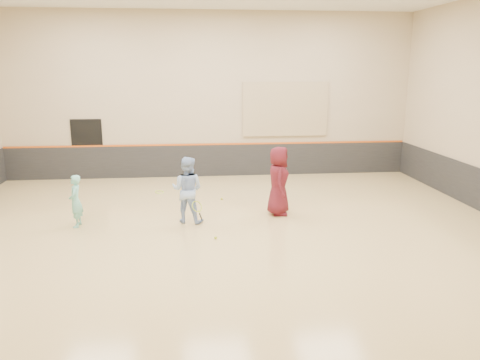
{
  "coord_description": "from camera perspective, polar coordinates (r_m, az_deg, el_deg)",
  "views": [
    {
      "loc": [
        -0.65,
        -11.36,
        3.97
      ],
      "look_at": [
        0.54,
        0.4,
        1.15
      ],
      "focal_mm": 35.0,
      "sensor_mm": 36.0,
      "label": 1
    }
  ],
  "objects": [
    {
      "name": "girl",
      "position": [
        12.66,
        -19.4,
        -2.44
      ],
      "size": [
        0.34,
        0.5,
        1.35
      ],
      "primitive_type": "imported",
      "rotation": [
        0.0,
        0.0,
        -1.54
      ],
      "color": "#78D0C5",
      "rests_on": "floor"
    },
    {
      "name": "accent_stripe",
      "position": [
        17.55,
        -3.57,
        4.38
      ],
      "size": [
        14.9,
        0.03,
        0.06
      ],
      "primitive_type": "cube",
      "color": "#D85914",
      "rests_on": "wall_back"
    },
    {
      "name": "ball_under_racket",
      "position": [
        11.27,
        -3.0,
        -7.04
      ],
      "size": [
        0.07,
        0.07,
        0.07
      ],
      "primitive_type": "sphere",
      "color": "#AFCB2F",
      "rests_on": "floor"
    },
    {
      "name": "spare_racket",
      "position": [
        15.59,
        -9.79,
        -1.26
      ],
      "size": [
        0.65,
        0.65,
        0.14
      ],
      "primitive_type": null,
      "color": "#B3E732",
      "rests_on": "floor"
    },
    {
      "name": "held_racket",
      "position": [
        12.17,
        -5.27,
        -3.23
      ],
      "size": [
        0.38,
        0.38,
        0.61
      ],
      "primitive_type": null,
      "color": "#B4D02D",
      "rests_on": "instructor"
    },
    {
      "name": "young_man",
      "position": [
        12.93,
        4.71,
        -0.11
      ],
      "size": [
        0.7,
        0.99,
        1.91
      ],
      "primitive_type": "imported",
      "rotation": [
        0.0,
        0.0,
        1.46
      ],
      "color": "#55141E",
      "rests_on": "floor"
    },
    {
      "name": "instructor",
      "position": [
        12.32,
        -6.45,
        -1.19
      ],
      "size": [
        1.02,
        0.91,
        1.76
      ],
      "primitive_type": "imported",
      "rotation": [
        0.0,
        0.0,
        2.81
      ],
      "color": "#9BB9EF",
      "rests_on": "floor"
    },
    {
      "name": "room",
      "position": [
        11.81,
        -2.39,
        -2.1
      ],
      "size": [
        15.04,
        12.04,
        6.22
      ],
      "color": "tan",
      "rests_on": "ground"
    },
    {
      "name": "ball_beside_spare",
      "position": [
        14.54,
        -2.25,
        -2.3
      ],
      "size": [
        0.07,
        0.07,
        0.07
      ],
      "primitive_type": "sphere",
      "color": "#CFD431",
      "rests_on": "floor"
    },
    {
      "name": "wainscot_back",
      "position": [
        17.66,
        -3.55,
        2.4
      ],
      "size": [
        14.9,
        0.04,
        1.2
      ],
      "primitive_type": "cube",
      "color": "#232326",
      "rests_on": "floor"
    },
    {
      "name": "ball_in_hand",
      "position": [
        12.76,
        5.56,
        0.89
      ],
      "size": [
        0.07,
        0.07,
        0.07
      ],
      "primitive_type": "sphere",
      "color": "#B1C82E",
      "rests_on": "young_man"
    },
    {
      "name": "acoustic_panel",
      "position": [
        17.71,
        5.56,
        8.6
      ],
      "size": [
        3.2,
        0.08,
        2.0
      ],
      "primitive_type": "cube",
      "color": "tan",
      "rests_on": "wall_back"
    },
    {
      "name": "doorway",
      "position": [
        17.99,
        -18.07,
        3.58
      ],
      "size": [
        1.1,
        0.05,
        2.2
      ],
      "primitive_type": "cube",
      "color": "black",
      "rests_on": "floor"
    }
  ]
}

